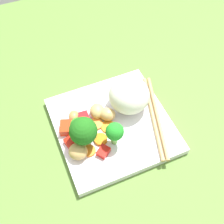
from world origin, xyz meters
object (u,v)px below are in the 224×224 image
object	(u,v)px
carrot_slice_2	(108,127)
rice_mound	(129,95)
chopstick_pair	(155,116)
square_plate	(113,125)
broccoli_floret_2	(115,132)

from	to	relation	value
carrot_slice_2	rice_mound	bearing A→B (deg)	-60.83
chopstick_pair	rice_mound	bearing A→B (deg)	54.78
square_plate	carrot_slice_2	size ratio (longest dim) A/B	7.77
square_plate	chopstick_pair	distance (cm)	9.62
square_plate	carrot_slice_2	distance (cm)	1.81
carrot_slice_2	chopstick_pair	distance (cm)	10.74
rice_mound	carrot_slice_2	bearing A→B (deg)	119.17
carrot_slice_2	chopstick_pair	world-z (taller)	chopstick_pair
rice_mound	carrot_slice_2	distance (cm)	8.26
square_plate	broccoli_floret_2	size ratio (longest dim) A/B	3.81
rice_mound	broccoli_floret_2	bearing A→B (deg)	138.67
carrot_slice_2	chopstick_pair	size ratio (longest dim) A/B	0.15
rice_mound	chopstick_pair	bearing A→B (deg)	-141.49
carrot_slice_2	chopstick_pair	xyz separation A→B (cm)	(-1.57, -10.63, 0.24)
broccoli_floret_2	chopstick_pair	bearing A→B (deg)	-77.43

